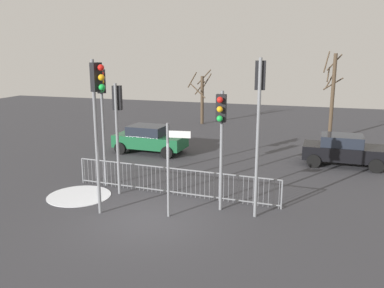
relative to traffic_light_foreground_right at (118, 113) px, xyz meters
The scene contains 13 objects.
ground_plane 4.26m from the traffic_light_foreground_right, 45.42° to the right, with size 60.00×60.00×0.00m, color #38383D.
traffic_light_foreground_right is the anchor object (origin of this frame).
traffic_light_mid_right 1.08m from the traffic_light_foreground_right, 152.46° to the left, with size 0.43×0.50×4.78m.
traffic_light_mid_left 4.18m from the traffic_light_foreground_right, ahead, with size 0.33×0.57×4.11m.
traffic_light_rear_right 5.41m from the traffic_light_foreground_right, ahead, with size 0.34×0.57×5.18m.
traffic_light_foreground_left 2.24m from the traffic_light_foreground_right, 79.21° to the right, with size 0.54×0.38×5.12m.
direction_sign_post 3.40m from the traffic_light_foreground_right, 31.62° to the right, with size 0.79×0.15×3.15m.
pedestrian_guard_railing 3.28m from the traffic_light_foreground_right, ahead, with size 8.21×0.55×1.07m.
car_green_trailing 6.77m from the traffic_light_foreground_right, 102.99° to the left, with size 3.87×2.07×1.47m.
car_black_near 10.97m from the traffic_light_foreground_right, 38.31° to the left, with size 3.83×1.99×1.47m.
bare_tree_left 15.71m from the traffic_light_foreground_right, 94.49° to the left, with size 1.56×1.73×4.02m.
bare_tree_centre 14.86m from the traffic_light_foreground_right, 57.99° to the left, with size 1.23×1.03×5.35m.
snow_patch_kerb 3.47m from the traffic_light_foreground_right, 147.38° to the right, with size 2.38×2.38×0.01m, color white.
Camera 1 is at (5.06, -11.39, 5.38)m, focal length 38.03 mm.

